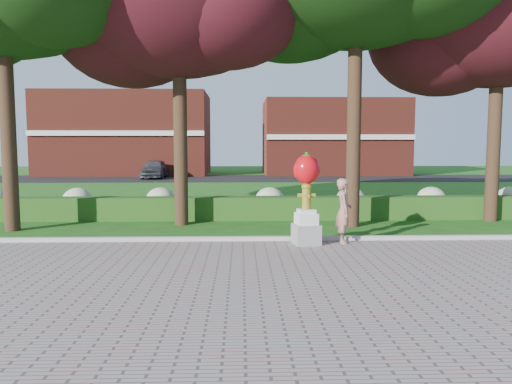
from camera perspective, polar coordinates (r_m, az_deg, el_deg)
ground at (r=10.52m, az=-1.42°, el=-8.91°), size 100.00×100.00×0.00m
walkway at (r=6.71m, az=-1.24°, el=-17.26°), size 40.00×14.00×0.04m
curb at (r=13.43m, az=-1.48°, el=-5.42°), size 40.00×0.18×0.15m
lawn_hedge at (r=17.33m, az=-1.53°, el=-1.87°), size 24.00×0.70×0.80m
hydrangea_row at (r=18.31m, az=0.25°, el=-1.00°), size 20.10×1.10×0.99m
street at (r=38.28m, az=-1.62°, el=1.57°), size 50.00×8.00×0.02m
building_left at (r=45.30m, az=-14.48°, el=6.42°), size 14.00×8.00×7.00m
building_right at (r=44.92m, az=8.68°, el=6.15°), size 12.00×8.00×6.40m
tree_far_right at (r=19.27m, az=25.70°, el=18.00°), size 7.88×6.72×10.21m
hydrant_sculpture at (r=12.87m, az=5.79°, el=-0.43°), size 0.74×0.74×2.37m
woman at (r=13.18m, az=9.99°, el=-2.13°), size 0.47×0.66×1.70m
parked_car at (r=39.13m, az=-11.52°, el=2.63°), size 1.77×4.30×1.46m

